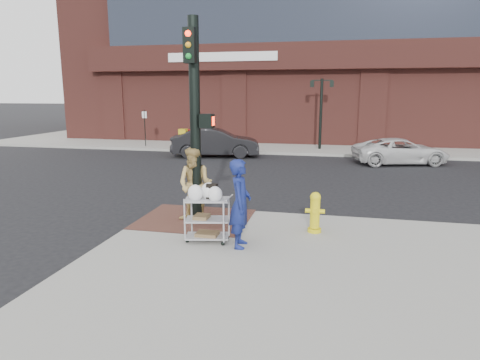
% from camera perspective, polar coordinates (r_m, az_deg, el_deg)
% --- Properties ---
extents(ground, '(220.00, 220.00, 0.00)m').
position_cam_1_polar(ground, '(10.28, -4.45, -7.64)').
color(ground, black).
rests_on(ground, ground).
extents(sidewalk_far, '(65.00, 36.00, 0.15)m').
position_cam_1_polar(sidewalk_far, '(42.50, 25.80, 6.00)').
color(sidewalk_far, gray).
rests_on(sidewalk_far, ground).
extents(brick_curb_ramp, '(2.80, 2.40, 0.01)m').
position_cam_1_polar(brick_curb_ramp, '(11.23, -6.06, -5.17)').
color(brick_curb_ramp, '#552D28').
rests_on(brick_curb_ramp, sidewalk_near).
extents(lamp_post, '(1.32, 0.22, 4.00)m').
position_cam_1_polar(lamp_post, '(25.30, 10.76, 9.67)').
color(lamp_post, black).
rests_on(lamp_post, sidewalk_far).
extents(parking_sign, '(0.05, 0.05, 2.20)m').
position_cam_1_polar(parking_sign, '(26.89, -12.56, 6.78)').
color(parking_sign, black).
rests_on(parking_sign, sidewalk_far).
extents(traffic_signal_pole, '(0.61, 0.51, 5.00)m').
position_cam_1_polar(traffic_signal_pole, '(10.61, -5.95, 8.56)').
color(traffic_signal_pole, black).
rests_on(traffic_signal_pole, sidewalk_near).
extents(woman_blue, '(0.51, 0.72, 1.88)m').
position_cam_1_polar(woman_blue, '(8.99, 0.03, -3.16)').
color(woman_blue, navy).
rests_on(woman_blue, sidewalk_near).
extents(pedestrian_tan, '(1.00, 0.81, 1.91)m').
position_cam_1_polar(pedestrian_tan, '(10.81, -5.98, -0.64)').
color(pedestrian_tan, tan).
rests_on(pedestrian_tan, sidewalk_near).
extents(sedan_dark, '(4.87, 2.54, 1.53)m').
position_cam_1_polar(sedan_dark, '(22.87, -3.29, 5.01)').
color(sedan_dark, black).
rests_on(sedan_dark, ground).
extents(minivan_white, '(4.82, 3.14, 1.23)m').
position_cam_1_polar(minivan_white, '(21.93, 20.62, 3.61)').
color(minivan_white, silver).
rests_on(minivan_white, ground).
extents(utility_cart, '(1.02, 0.71, 1.30)m').
position_cam_1_polar(utility_cart, '(9.42, -4.41, -4.73)').
color(utility_cart, '#A0A0A5').
rests_on(utility_cart, sidewalk_near).
extents(fire_hydrant, '(0.45, 0.32, 0.97)m').
position_cam_1_polar(fire_hydrant, '(10.18, 9.97, -4.19)').
color(fire_hydrant, yellow).
rests_on(fire_hydrant, sidewalk_near).
extents(newsbox_red, '(0.43, 0.39, 1.02)m').
position_cam_1_polar(newsbox_red, '(26.48, -6.94, 5.62)').
color(newsbox_red, '#A61313').
rests_on(newsbox_red, sidewalk_far).
extents(newsbox_yellow, '(0.47, 0.43, 1.09)m').
position_cam_1_polar(newsbox_yellow, '(25.92, -7.57, 5.56)').
color(newsbox_yellow, gold).
rests_on(newsbox_yellow, sidewalk_far).
extents(newsbox_blue, '(0.41, 0.38, 0.92)m').
position_cam_1_polar(newsbox_blue, '(25.88, -7.11, 5.37)').
color(newsbox_blue, '#1B3DB4').
rests_on(newsbox_blue, sidewalk_far).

